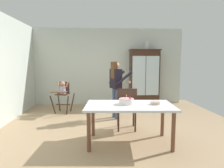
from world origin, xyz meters
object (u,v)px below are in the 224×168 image
object	(u,v)px
ceramic_vase	(147,46)
dining_chair_far_side	(127,106)
serving_bowl	(155,103)
high_chair_with_toddler	(63,91)
birthday_cake	(126,101)
china_cabinet	(144,77)
dining_table	(129,109)
adult_person	(116,83)

from	to	relation	value
ceramic_vase	dining_chair_far_side	size ratio (longest dim) A/B	0.28
ceramic_vase	serving_bowl	xyz separation A→B (m)	(-0.59, -3.19, -1.31)
high_chair_with_toddler	birthday_cake	bearing A→B (deg)	-43.02
serving_bowl	dining_chair_far_side	world-z (taller)	dining_chair_far_side
ceramic_vase	dining_chair_far_side	world-z (taller)	ceramic_vase
china_cabinet	serving_bowl	xyz separation A→B (m)	(-0.52, -3.18, -0.22)
china_cabinet	dining_table	xyz separation A→B (m)	(-1.01, -3.18, -0.33)
high_chair_with_toddler	adult_person	world-z (taller)	adult_person
birthday_cake	dining_chair_far_side	size ratio (longest dim) A/B	0.29
ceramic_vase	dining_table	bearing A→B (deg)	-108.67
serving_bowl	china_cabinet	bearing A→B (deg)	80.70
dining_table	birthday_cake	distance (m)	0.16
china_cabinet	adult_person	bearing A→B (deg)	-125.76
birthday_cake	dining_chair_far_side	bearing A→B (deg)	81.28
dining_table	serving_bowl	world-z (taller)	serving_bowl
high_chair_with_toddler	dining_chair_far_side	distance (m)	2.33
ceramic_vase	serving_bowl	size ratio (longest dim) A/B	1.50
china_cabinet	dining_chair_far_side	xyz separation A→B (m)	(-0.96, -2.52, -0.43)
high_chair_with_toddler	ceramic_vase	bearing A→B (deg)	29.62
adult_person	dining_chair_far_side	distance (m)	1.05
adult_person	dining_table	world-z (taller)	adult_person
china_cabinet	ceramic_vase	xyz separation A→B (m)	(0.07, 0.00, 1.09)
adult_person	serving_bowl	distance (m)	1.74
dining_table	serving_bowl	xyz separation A→B (m)	(0.49, -0.00, 0.12)
adult_person	dining_table	distance (m)	1.65
high_chair_with_toddler	serving_bowl	world-z (taller)	high_chair_with_toddler
dining_chair_far_side	china_cabinet	bearing A→B (deg)	-107.43
dining_table	dining_chair_far_side	world-z (taller)	dining_chair_far_side
ceramic_vase	high_chair_with_toddler	xyz separation A→B (m)	(-2.74, -0.93, -1.42)
serving_bowl	birthday_cake	bearing A→B (deg)	174.77
ceramic_vase	adult_person	world-z (taller)	ceramic_vase
birthday_cake	ceramic_vase	bearing A→B (deg)	70.24
ceramic_vase	dining_table	distance (m)	3.65
dining_table	serving_bowl	size ratio (longest dim) A/B	9.28
adult_person	dining_chair_far_side	bearing A→B (deg)	167.13
high_chair_with_toddler	dining_table	world-z (taller)	high_chair_with_toddler
dining_table	ceramic_vase	bearing A→B (deg)	71.33
ceramic_vase	high_chair_with_toddler	distance (m)	3.22
high_chair_with_toddler	adult_person	xyz separation A→B (m)	(1.54, -0.64, 0.31)
china_cabinet	birthday_cake	distance (m)	3.31
adult_person	dining_chair_far_side	xyz separation A→B (m)	(0.16, -0.95, -0.41)
adult_person	high_chair_with_toddler	bearing A→B (deg)	44.95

